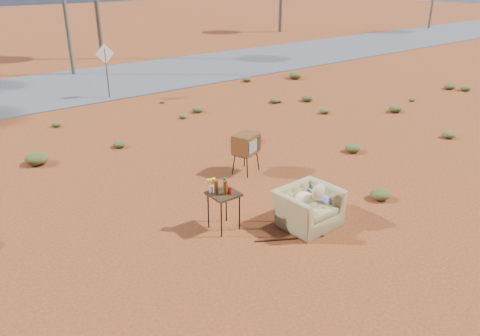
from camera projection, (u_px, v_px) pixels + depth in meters
ground at (280, 224)px, 9.74m from camera, size 140.00×140.00×0.00m
highway at (49, 89)px, 20.60m from camera, size 140.00×7.00×0.04m
armchair at (311, 201)px, 9.64m from camera, size 1.43×0.94×1.05m
tv_unit at (246, 144)px, 11.96m from camera, size 0.78×0.70×1.04m
side_table at (221, 192)px, 9.27m from camera, size 0.57×0.57×1.13m
rusty_bar at (290, 239)px, 9.20m from camera, size 1.24×0.73×0.04m
road_sign at (106, 61)px, 18.70m from camera, size 0.78×0.06×2.19m
scrub_patch at (145, 164)px, 12.41m from camera, size 17.49×8.07×0.33m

